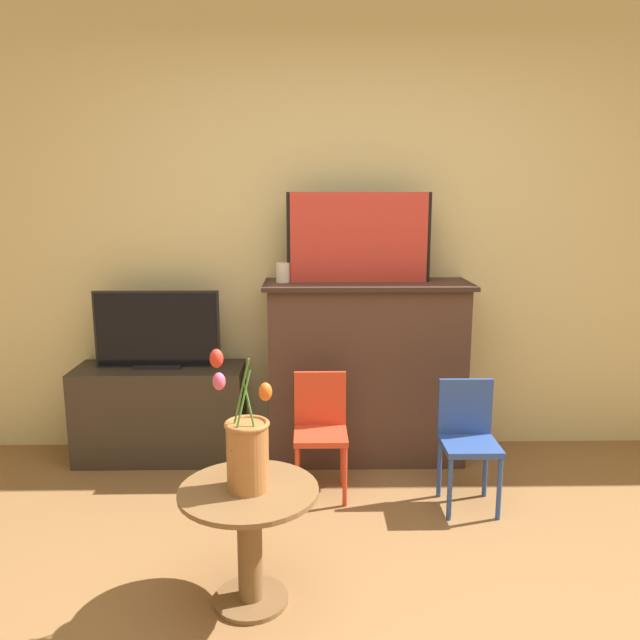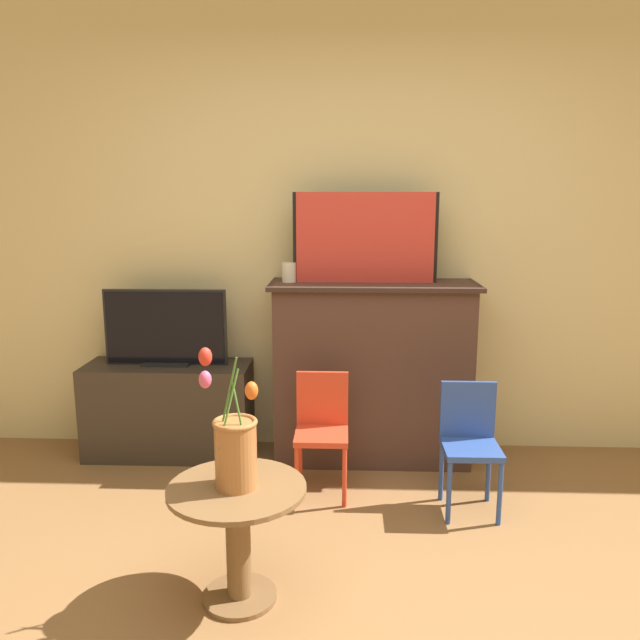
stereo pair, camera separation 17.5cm
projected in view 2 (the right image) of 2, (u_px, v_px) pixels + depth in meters
wall_back at (353, 231)px, 3.76m from camera, size 8.00×0.06×2.70m
fireplace_mantel at (372, 370)px, 3.69m from camera, size 1.19×0.44×1.07m
painting at (365, 238)px, 3.54m from camera, size 0.82×0.03×0.51m
mantel_candle at (289, 272)px, 3.59m from camera, size 0.08×0.08×0.11m
tv_stand at (169, 410)px, 3.78m from camera, size 0.99×0.37×0.57m
tv_monitor at (165, 329)px, 3.69m from camera, size 0.73×0.12×0.45m
chair_red at (322, 425)px, 3.28m from camera, size 0.28×0.28×0.64m
chair_blue at (469, 438)px, 3.11m from camera, size 0.28×0.28×0.64m
side_table at (238, 526)px, 2.40m from camera, size 0.53×0.53×0.48m
vase_tulips at (235, 447)px, 2.33m from camera, size 0.23×0.20×0.54m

